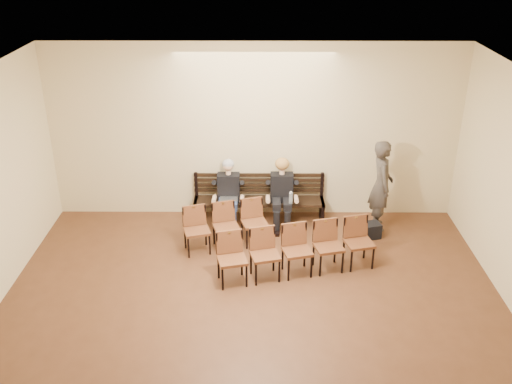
% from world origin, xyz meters
% --- Properties ---
extents(room_walls, '(8.02, 10.01, 3.51)m').
position_xyz_m(room_walls, '(0.00, 0.79, 2.54)').
color(room_walls, beige).
rests_on(room_walls, ground).
extents(bench, '(2.60, 0.90, 0.45)m').
position_xyz_m(bench, '(0.10, 4.65, 0.23)').
color(bench, black).
rests_on(bench, ground).
extents(seated_man, '(0.54, 0.75, 1.29)m').
position_xyz_m(seated_man, '(-0.50, 4.53, 0.65)').
color(seated_man, black).
rests_on(seated_man, ground).
extents(seated_woman, '(0.55, 0.76, 1.27)m').
position_xyz_m(seated_woman, '(0.54, 4.53, 0.64)').
color(seated_woman, black).
rests_on(seated_woman, ground).
extents(laptop, '(0.35, 0.28, 0.24)m').
position_xyz_m(laptop, '(-0.49, 4.40, 0.57)').
color(laptop, silver).
rests_on(laptop, bench).
extents(water_bottle, '(0.08, 0.08, 0.25)m').
position_xyz_m(water_bottle, '(0.70, 4.24, 0.58)').
color(water_bottle, silver).
rests_on(water_bottle, bench).
extents(bag, '(0.46, 0.37, 0.29)m').
position_xyz_m(bag, '(2.20, 3.97, 0.15)').
color(bag, black).
rests_on(bag, ground).
extents(passerby, '(0.50, 0.76, 2.07)m').
position_xyz_m(passerby, '(2.43, 4.40, 1.03)').
color(passerby, '#3A3430').
rests_on(passerby, ground).
extents(chair_row_front, '(1.59, 0.88, 0.85)m').
position_xyz_m(chair_row_front, '(-0.51, 3.59, 0.42)').
color(chair_row_front, brown).
rests_on(chair_row_front, ground).
extents(chair_row_back, '(2.73, 1.13, 0.88)m').
position_xyz_m(chair_row_back, '(0.74, 2.72, 0.44)').
color(chair_row_back, brown).
rests_on(chair_row_back, ground).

